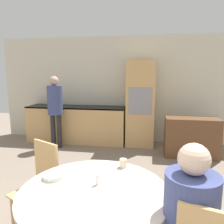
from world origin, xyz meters
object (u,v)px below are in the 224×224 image
at_px(dining_table, 95,215).
at_px(cup, 123,163).
at_px(oven_unit, 140,104).
at_px(chair_far_left, 41,182).
at_px(person_standing, 55,104).
at_px(bowl_near, 53,176).
at_px(sideboard, 191,137).
at_px(person_seated, 190,223).

xyz_separation_m(dining_table, cup, (0.18, 0.46, 0.27)).
distance_m(oven_unit, chair_far_left, 3.25).
relative_size(dining_table, chair_far_left, 1.26).
height_order(dining_table, person_standing, person_standing).
relative_size(oven_unit, bowl_near, 10.82).
height_order(sideboard, person_seated, person_seated).
distance_m(person_seated, bowl_near, 1.18).
relative_size(dining_table, person_standing, 0.74).
bearing_deg(cup, oven_unit, 89.14).
height_order(oven_unit, chair_far_left, oven_unit).
xyz_separation_m(sideboard, chair_far_left, (-2.03, -2.47, 0.12)).
relative_size(cup, bowl_near, 0.47).
xyz_separation_m(oven_unit, dining_table, (-0.23, -3.55, -0.45)).
height_order(chair_far_left, cup, chair_far_left).
height_order(person_seated, person_standing, person_standing).
height_order(oven_unit, person_standing, oven_unit).
height_order(dining_table, bowl_near, bowl_near).
bearing_deg(person_seated, person_standing, 126.19).
height_order(dining_table, chair_far_left, chair_far_left).
relative_size(oven_unit, sideboard, 1.87).
distance_m(sideboard, chair_far_left, 3.20).
relative_size(oven_unit, person_seated, 1.57).
height_order(oven_unit, bowl_near, oven_unit).
height_order(sideboard, chair_far_left, chair_far_left).
bearing_deg(bowl_near, person_standing, 113.59).
bearing_deg(oven_unit, sideboard, -28.92).
relative_size(sideboard, bowl_near, 5.77).
distance_m(chair_far_left, person_standing, 2.76).
bearing_deg(oven_unit, bowl_near, -100.54).
relative_size(chair_far_left, person_standing, 0.59).
xyz_separation_m(person_seated, cup, (-0.53, 0.69, 0.09)).
bearing_deg(oven_unit, dining_table, -93.67).
relative_size(oven_unit, cup, 22.80).
relative_size(chair_far_left, bowl_near, 5.23).
bearing_deg(cup, bowl_near, -150.56).
height_order(sideboard, dining_table, sideboard).
distance_m(chair_far_left, bowl_near, 0.54).
bearing_deg(dining_table, oven_unit, 86.33).
bearing_deg(cup, sideboard, 65.81).
bearing_deg(sideboard, oven_unit, 151.08).
xyz_separation_m(cup, bowl_near, (-0.59, -0.33, -0.03)).
bearing_deg(chair_far_left, sideboard, 77.45).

